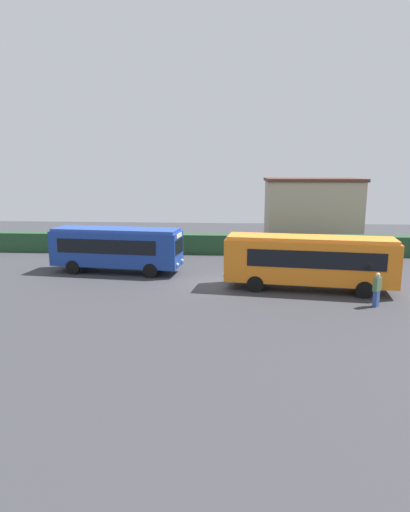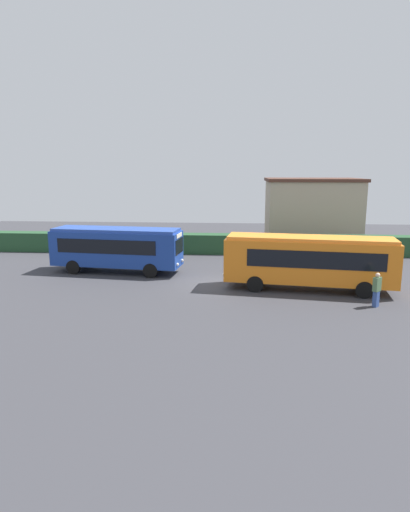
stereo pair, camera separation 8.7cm
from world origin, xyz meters
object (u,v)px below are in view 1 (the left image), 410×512
object	(u,v)px
bus_orange	(309,260)
person_center	(377,289)
person_right	(365,270)
person_left	(301,267)
bus_blue	(117,247)

from	to	relation	value
bus_orange	person_center	size ratio (longest dim) A/B	5.52
person_center	person_right	xyz separation A→B (m)	(0.57, 4.25, 0.03)
bus_orange	person_right	xyz separation A→B (m)	(3.70, 1.24, -0.87)
person_left	person_center	xyz separation A→B (m)	(3.26, -5.23, 0.06)
person_right	bus_blue	bearing A→B (deg)	145.70
person_left	person_center	bearing A→B (deg)	169.51
person_left	person_center	distance (m)	6.17
bus_blue	person_center	bearing A→B (deg)	-16.60
person_left	person_right	bearing A→B (deg)	-146.81
bus_blue	person_center	size ratio (longest dim) A/B	5.03
bus_blue	person_left	xyz separation A→B (m)	(12.72, -1.57, -0.90)
bus_blue	bus_orange	bearing A→B (deg)	-9.99
bus_blue	bus_orange	world-z (taller)	bus_orange
bus_blue	person_center	distance (m)	17.39
person_center	person_right	distance (m)	4.29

